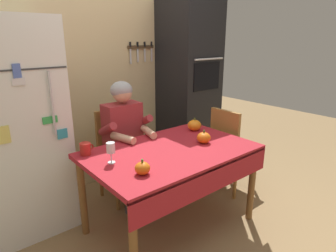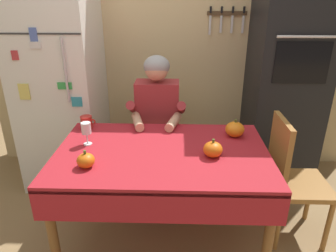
{
  "view_description": "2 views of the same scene",
  "coord_description": "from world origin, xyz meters",
  "px_view_note": "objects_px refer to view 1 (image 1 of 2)",
  "views": [
    {
      "loc": [
        -1.45,
        -1.62,
        1.64
      ],
      "look_at": [
        0.05,
        0.2,
        0.91
      ],
      "focal_mm": 30.88,
      "sensor_mm": 36.0,
      "label": 1
    },
    {
      "loc": [
        0.09,
        -1.72,
        1.7
      ],
      "look_at": [
        0.04,
        0.19,
        0.88
      ],
      "focal_mm": 33.22,
      "sensor_mm": 36.0,
      "label": 2
    }
  ],
  "objects_px": {
    "wine_glass": "(111,149)",
    "pumpkin_small": "(194,125)",
    "refrigerator": "(18,129)",
    "dining_table": "(172,159)",
    "chair_right_side": "(230,147)",
    "wall_oven": "(189,86)",
    "coffee_mug": "(85,149)",
    "pumpkin_large": "(142,168)",
    "seated_person": "(127,134)",
    "pumpkin_medium": "(204,138)",
    "chair_behind_person": "(118,150)"
  },
  "relations": [
    {
      "from": "wine_glass",
      "to": "pumpkin_large",
      "type": "relative_size",
      "value": 1.45
    },
    {
      "from": "wall_oven",
      "to": "seated_person",
      "type": "height_order",
      "value": "wall_oven"
    },
    {
      "from": "wine_glass",
      "to": "pumpkin_small",
      "type": "relative_size",
      "value": 1.18
    },
    {
      "from": "dining_table",
      "to": "wine_glass",
      "type": "bearing_deg",
      "value": 169.15
    },
    {
      "from": "pumpkin_medium",
      "to": "pumpkin_small",
      "type": "relative_size",
      "value": 0.9
    },
    {
      "from": "dining_table",
      "to": "wine_glass",
      "type": "height_order",
      "value": "wine_glass"
    },
    {
      "from": "dining_table",
      "to": "pumpkin_small",
      "type": "relative_size",
      "value": 10.31
    },
    {
      "from": "dining_table",
      "to": "seated_person",
      "type": "height_order",
      "value": "seated_person"
    },
    {
      "from": "pumpkin_large",
      "to": "pumpkin_small",
      "type": "relative_size",
      "value": 0.81
    },
    {
      "from": "wall_oven",
      "to": "pumpkin_small",
      "type": "relative_size",
      "value": 15.46
    },
    {
      "from": "wall_oven",
      "to": "chair_behind_person",
      "type": "distance_m",
      "value": 1.25
    },
    {
      "from": "coffee_mug",
      "to": "pumpkin_large",
      "type": "relative_size",
      "value": 1.04
    },
    {
      "from": "pumpkin_medium",
      "to": "pumpkin_small",
      "type": "distance_m",
      "value": 0.36
    },
    {
      "from": "dining_table",
      "to": "pumpkin_medium",
      "type": "xyz_separation_m",
      "value": [
        0.32,
        -0.04,
        0.13
      ]
    },
    {
      "from": "chair_right_side",
      "to": "coffee_mug",
      "type": "height_order",
      "value": "chair_right_side"
    },
    {
      "from": "chair_right_side",
      "to": "wine_glass",
      "type": "relative_size",
      "value": 5.81
    },
    {
      "from": "chair_behind_person",
      "to": "seated_person",
      "type": "height_order",
      "value": "seated_person"
    },
    {
      "from": "pumpkin_medium",
      "to": "coffee_mug",
      "type": "bearing_deg",
      "value": 155.54
    },
    {
      "from": "refrigerator",
      "to": "pumpkin_medium",
      "type": "height_order",
      "value": "refrigerator"
    },
    {
      "from": "coffee_mug",
      "to": "wine_glass",
      "type": "bearing_deg",
      "value": -73.92
    },
    {
      "from": "chair_behind_person",
      "to": "wine_glass",
      "type": "distance_m",
      "value": 0.89
    },
    {
      "from": "wall_oven",
      "to": "coffee_mug",
      "type": "bearing_deg",
      "value": -161.49
    },
    {
      "from": "refrigerator",
      "to": "dining_table",
      "type": "relative_size",
      "value": 1.29
    },
    {
      "from": "coffee_mug",
      "to": "pumpkin_large",
      "type": "height_order",
      "value": "pumpkin_large"
    },
    {
      "from": "refrigerator",
      "to": "wall_oven",
      "type": "relative_size",
      "value": 0.86
    },
    {
      "from": "coffee_mug",
      "to": "dining_table",
      "type": "bearing_deg",
      "value": -32.11
    },
    {
      "from": "wine_glass",
      "to": "pumpkin_large",
      "type": "bearing_deg",
      "value": -76.36
    },
    {
      "from": "refrigerator",
      "to": "wine_glass",
      "type": "distance_m",
      "value": 0.9
    },
    {
      "from": "chair_right_side",
      "to": "wine_glass",
      "type": "bearing_deg",
      "value": -179.53
    },
    {
      "from": "coffee_mug",
      "to": "pumpkin_medium",
      "type": "xyz_separation_m",
      "value": [
        0.92,
        -0.42,
        0.0
      ]
    },
    {
      "from": "seated_person",
      "to": "wine_glass",
      "type": "xyz_separation_m",
      "value": [
        -0.44,
        -0.51,
        0.12
      ]
    },
    {
      "from": "wine_glass",
      "to": "coffee_mug",
      "type": "bearing_deg",
      "value": 106.08
    },
    {
      "from": "pumpkin_small",
      "to": "chair_behind_person",
      "type": "bearing_deg",
      "value": 137.79
    },
    {
      "from": "pumpkin_small",
      "to": "wall_oven",
      "type": "bearing_deg",
      "value": 50.84
    },
    {
      "from": "refrigerator",
      "to": "coffee_mug",
      "type": "xyz_separation_m",
      "value": [
        0.36,
        -0.51,
        -0.11
      ]
    },
    {
      "from": "pumpkin_large",
      "to": "chair_behind_person",
      "type": "bearing_deg",
      "value": 69.58
    },
    {
      "from": "seated_person",
      "to": "pumpkin_large",
      "type": "distance_m",
      "value": 0.89
    },
    {
      "from": "chair_behind_person",
      "to": "pumpkin_large",
      "type": "height_order",
      "value": "chair_behind_person"
    },
    {
      "from": "refrigerator",
      "to": "pumpkin_small",
      "type": "relative_size",
      "value": 13.25
    },
    {
      "from": "chair_right_side",
      "to": "refrigerator",
      "type": "bearing_deg",
      "value": 157.33
    },
    {
      "from": "refrigerator",
      "to": "coffee_mug",
      "type": "distance_m",
      "value": 0.63
    },
    {
      "from": "wall_oven",
      "to": "wine_glass",
      "type": "height_order",
      "value": "wall_oven"
    },
    {
      "from": "dining_table",
      "to": "wine_glass",
      "type": "distance_m",
      "value": 0.56
    },
    {
      "from": "refrigerator",
      "to": "chair_right_side",
      "type": "bearing_deg",
      "value": -22.67
    },
    {
      "from": "chair_right_side",
      "to": "coffee_mug",
      "type": "bearing_deg",
      "value": 170.05
    },
    {
      "from": "refrigerator",
      "to": "pumpkin_medium",
      "type": "distance_m",
      "value": 1.58
    },
    {
      "from": "wine_glass",
      "to": "pumpkin_small",
      "type": "bearing_deg",
      "value": 9.09
    },
    {
      "from": "chair_behind_person",
      "to": "coffee_mug",
      "type": "relative_size",
      "value": 8.1
    },
    {
      "from": "coffee_mug",
      "to": "pumpkin_large",
      "type": "bearing_deg",
      "value": -75.19
    },
    {
      "from": "wall_oven",
      "to": "wine_glass",
      "type": "xyz_separation_m",
      "value": [
        -1.56,
        -0.82,
        -0.2
      ]
    }
  ]
}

